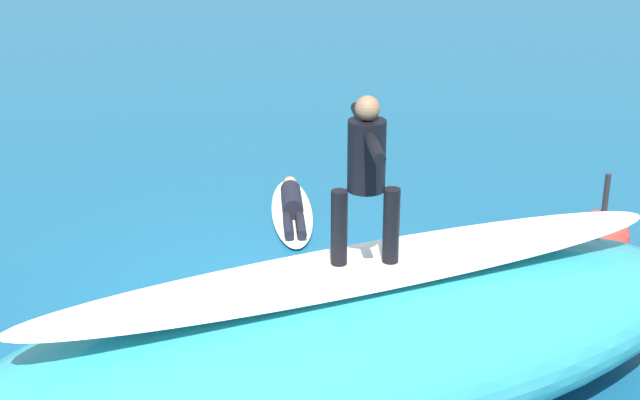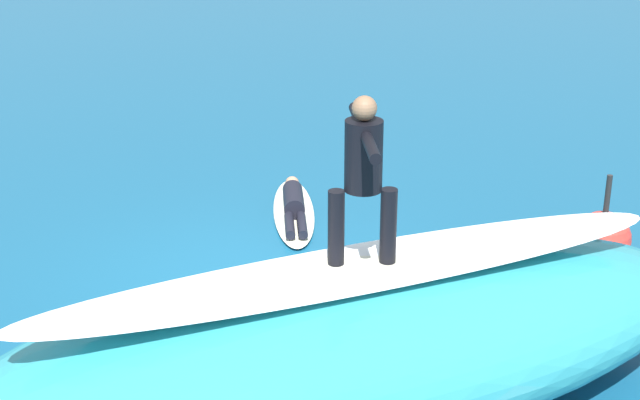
% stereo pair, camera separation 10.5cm
% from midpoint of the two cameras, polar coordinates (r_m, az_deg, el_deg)
% --- Properties ---
extents(ground_plane, '(120.00, 120.00, 0.00)m').
position_cam_midpoint_polar(ground_plane, '(11.06, -4.26, -5.08)').
color(ground_plane, '#145175').
extents(wave_crest, '(7.37, 3.48, 1.37)m').
position_cam_midpoint_polar(wave_crest, '(8.55, 2.60, -8.47)').
color(wave_crest, teal).
rests_on(wave_crest, ground_plane).
extents(wave_foam_lip, '(6.10, 1.64, 0.08)m').
position_cam_midpoint_polar(wave_foam_lip, '(8.21, 2.68, -4.10)').
color(wave_foam_lip, white).
rests_on(wave_foam_lip, wave_crest).
extents(surfboard_riding, '(2.32, 0.94, 0.09)m').
position_cam_midpoint_polar(surfboard_riding, '(8.22, 2.87, -4.04)').
color(surfboard_riding, '#EAE5C6').
rests_on(surfboard_riding, wave_crest).
extents(surfer_riding, '(0.58, 1.39, 1.48)m').
position_cam_midpoint_polar(surfer_riding, '(7.87, 3.00, 1.91)').
color(surfer_riding, black).
rests_on(surfer_riding, surfboard_riding).
extents(surfboard_paddling, '(1.06, 2.50, 0.08)m').
position_cam_midpoint_polar(surfboard_paddling, '(12.94, -1.36, -0.70)').
color(surfboard_paddling, '#EAE5C6').
rests_on(surfboard_paddling, ground_plane).
extents(surfer_paddling, '(0.58, 1.61, 0.29)m').
position_cam_midpoint_polar(surfer_paddling, '(12.76, -1.34, -0.22)').
color(surfer_paddling, black).
rests_on(surfer_paddling, surfboard_paddling).
extents(buoy_marker, '(0.67, 0.67, 1.14)m').
position_cam_midpoint_polar(buoy_marker, '(11.89, 16.82, -2.21)').
color(buoy_marker, red).
rests_on(buoy_marker, ground_plane).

